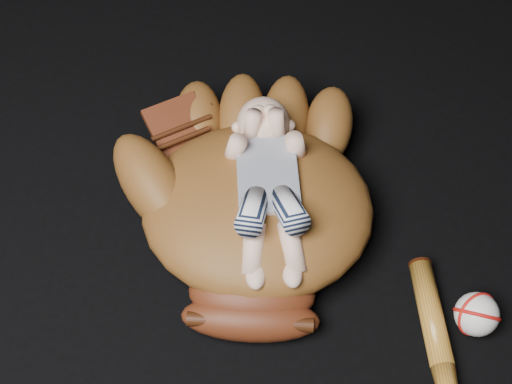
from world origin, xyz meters
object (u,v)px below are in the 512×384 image
(baseball_glove, at_px, (257,201))
(newborn_baby, at_px, (269,188))
(baseball_bat, at_px, (446,381))
(baseball, at_px, (477,314))

(baseball_glove, relative_size, newborn_baby, 1.58)
(baseball_glove, relative_size, baseball_bat, 1.36)
(newborn_baby, distance_m, baseball_bat, 0.39)
(newborn_baby, bearing_deg, baseball_bat, -49.22)
(newborn_baby, height_order, baseball, newborn_baby)
(baseball, bearing_deg, newborn_baby, 149.44)
(baseball_glove, distance_m, baseball, 0.38)
(baseball_glove, xyz_separation_m, newborn_baby, (0.02, -0.01, 0.05))
(newborn_baby, relative_size, baseball, 4.98)
(baseball_glove, height_order, newborn_baby, newborn_baby)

